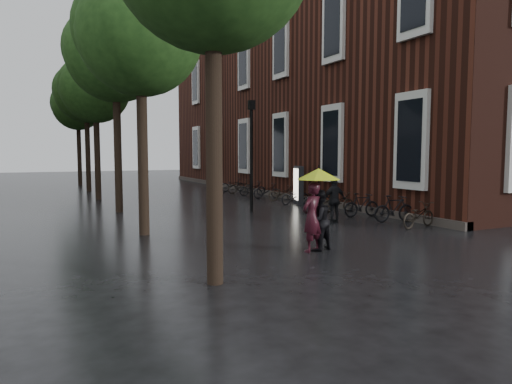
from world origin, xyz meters
TOP-DOWN VIEW (x-y plane):
  - ground at (0.00, 0.00)m, footprint 120.00×120.00m
  - brick_building at (10.47, 19.46)m, footprint 10.20×33.20m
  - street_trees at (-3.99, 15.91)m, footprint 4.33×34.03m
  - person_burgundy at (-0.73, 2.61)m, footprint 0.77×0.63m
  - person_black at (-0.48, 2.70)m, footprint 0.90×0.78m
  - lime_umbrella at (-0.56, 2.58)m, footprint 1.14×1.14m
  - pedestrian_walking at (2.67, 6.41)m, footprint 1.01×0.48m
  - parked_bicycles at (4.56, 12.49)m, footprint 2.09×16.93m
  - ad_lightbox at (4.70, 12.32)m, footprint 0.29×1.26m
  - lamp_post at (1.30, 10.59)m, footprint 0.25×0.25m
  - cycle_sign at (-3.18, 18.04)m, footprint 0.15×0.50m

SIDE VIEW (x-z plane):
  - ground at x=0.00m, z-range 0.00..0.00m
  - parked_bicycles at x=4.56m, z-range -0.06..0.94m
  - person_black at x=-0.48m, z-range 0.00..1.59m
  - pedestrian_walking at x=2.67m, z-range 0.00..1.68m
  - person_burgundy at x=-0.73m, z-range 0.00..1.81m
  - ad_lightbox at x=4.70m, z-range 0.00..1.90m
  - cycle_sign at x=-3.18m, z-range 0.44..3.20m
  - lime_umbrella at x=-0.56m, z-range 1.18..2.85m
  - lamp_post at x=1.30m, z-range 0.51..5.30m
  - brick_building at x=10.47m, z-range -0.01..11.99m
  - street_trees at x=-3.99m, z-range 1.88..10.79m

